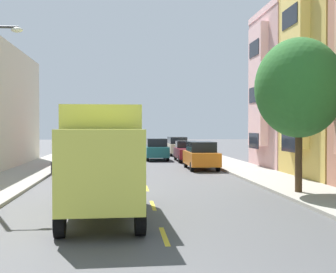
{
  "coord_description": "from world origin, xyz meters",
  "views": [
    {
      "loc": [
        -1.06,
        -5.51,
        2.91
      ],
      "look_at": [
        1.81,
        25.38,
        2.32
      ],
      "focal_mm": 50.48,
      "sensor_mm": 36.0,
      "label": 1
    }
  ],
  "objects_px": {
    "street_tree_second": "(299,88)",
    "parked_wagon_charcoal": "(72,161)",
    "parked_wagon_silver": "(91,149)",
    "moving_teal_sedan": "(156,149)",
    "parked_suv_champagne": "(177,146)",
    "parked_pickup_red": "(78,155)",
    "parked_wagon_forest": "(97,144)",
    "delivery_box_truck": "(102,155)",
    "parked_suv_orange": "(201,155)",
    "parked_pickup_burgundy": "(188,152)",
    "parked_pickup_white": "(95,146)"
  },
  "relations": [
    {
      "from": "parked_pickup_red",
      "to": "moving_teal_sedan",
      "type": "distance_m",
      "value": 9.04
    },
    {
      "from": "parked_wagon_charcoal",
      "to": "parked_pickup_white",
      "type": "relative_size",
      "value": 0.89
    },
    {
      "from": "parked_pickup_white",
      "to": "parked_suv_champagne",
      "type": "bearing_deg",
      "value": -31.81
    },
    {
      "from": "delivery_box_truck",
      "to": "moving_teal_sedan",
      "type": "height_order",
      "value": "delivery_box_truck"
    },
    {
      "from": "parked_pickup_red",
      "to": "parked_wagon_silver",
      "type": "bearing_deg",
      "value": 88.54
    },
    {
      "from": "parked_wagon_silver",
      "to": "parked_wagon_forest",
      "type": "bearing_deg",
      "value": 90.97
    },
    {
      "from": "street_tree_second",
      "to": "parked_wagon_silver",
      "type": "distance_m",
      "value": 28.63
    },
    {
      "from": "parked_pickup_red",
      "to": "parked_suv_orange",
      "type": "bearing_deg",
      "value": -19.94
    },
    {
      "from": "parked_wagon_forest",
      "to": "parked_pickup_white",
      "type": "distance_m",
      "value": 6.25
    },
    {
      "from": "parked_suv_orange",
      "to": "moving_teal_sedan",
      "type": "height_order",
      "value": "same"
    },
    {
      "from": "parked_pickup_white",
      "to": "delivery_box_truck",
      "type": "bearing_deg",
      "value": -86.26
    },
    {
      "from": "parked_pickup_red",
      "to": "parked_suv_champagne",
      "type": "bearing_deg",
      "value": 56.0
    },
    {
      "from": "delivery_box_truck",
      "to": "parked_suv_orange",
      "type": "relative_size",
      "value": 1.57
    },
    {
      "from": "parked_suv_orange",
      "to": "moving_teal_sedan",
      "type": "relative_size",
      "value": 1.0
    },
    {
      "from": "parked_wagon_charcoal",
      "to": "moving_teal_sedan",
      "type": "bearing_deg",
      "value": 63.42
    },
    {
      "from": "parked_suv_champagne",
      "to": "parked_wagon_silver",
      "type": "distance_m",
      "value": 9.06
    },
    {
      "from": "parked_pickup_red",
      "to": "parked_wagon_silver",
      "type": "xyz_separation_m",
      "value": [
        0.27,
        10.45,
        -0.02
      ]
    },
    {
      "from": "parked_pickup_red",
      "to": "parked_wagon_forest",
      "type": "bearing_deg",
      "value": 89.95
    },
    {
      "from": "parked_pickup_white",
      "to": "moving_teal_sedan",
      "type": "height_order",
      "value": "moving_teal_sedan"
    },
    {
      "from": "moving_teal_sedan",
      "to": "parked_wagon_forest",
      "type": "bearing_deg",
      "value": 108.83
    },
    {
      "from": "delivery_box_truck",
      "to": "parked_suv_champagne",
      "type": "relative_size",
      "value": 1.56
    },
    {
      "from": "parked_wagon_forest",
      "to": "parked_pickup_red",
      "type": "relative_size",
      "value": 0.89
    },
    {
      "from": "parked_wagon_charcoal",
      "to": "parked_pickup_burgundy",
      "type": "relative_size",
      "value": 0.89
    },
    {
      "from": "parked_suv_orange",
      "to": "parked_pickup_white",
      "type": "height_order",
      "value": "parked_suv_orange"
    },
    {
      "from": "parked_pickup_red",
      "to": "parked_wagon_charcoal",
      "type": "bearing_deg",
      "value": -88.49
    },
    {
      "from": "moving_teal_sedan",
      "to": "parked_wagon_silver",
      "type": "bearing_deg",
      "value": 146.67
    },
    {
      "from": "parked_wagon_charcoal",
      "to": "parked_wagon_silver",
      "type": "xyz_separation_m",
      "value": [
        0.11,
        16.21,
        0.0
      ]
    },
    {
      "from": "delivery_box_truck",
      "to": "parked_pickup_red",
      "type": "height_order",
      "value": "delivery_box_truck"
    },
    {
      "from": "parked_pickup_burgundy",
      "to": "parked_wagon_charcoal",
      "type": "bearing_deg",
      "value": -129.72
    },
    {
      "from": "parked_wagon_silver",
      "to": "parked_pickup_white",
      "type": "xyz_separation_m",
      "value": [
        -0.1,
        8.16,
        0.02
      ]
    },
    {
      "from": "street_tree_second",
      "to": "parked_wagon_charcoal",
      "type": "xyz_separation_m",
      "value": [
        -10.73,
        10.1,
        -3.8
      ]
    },
    {
      "from": "parked_suv_champagne",
      "to": "parked_pickup_burgundy",
      "type": "height_order",
      "value": "parked_suv_champagne"
    },
    {
      "from": "delivery_box_truck",
      "to": "parked_pickup_red",
      "type": "distance_m",
      "value": 19.96
    },
    {
      "from": "parked_wagon_forest",
      "to": "parked_wagon_charcoal",
      "type": "bearing_deg",
      "value": -89.76
    },
    {
      "from": "parked_wagon_charcoal",
      "to": "parked_pickup_red",
      "type": "height_order",
      "value": "parked_pickup_red"
    },
    {
      "from": "street_tree_second",
      "to": "parked_wagon_charcoal",
      "type": "relative_size",
      "value": 1.4
    },
    {
      "from": "parked_wagon_charcoal",
      "to": "parked_pickup_red",
      "type": "relative_size",
      "value": 0.88
    },
    {
      "from": "parked_pickup_red",
      "to": "parked_pickup_burgundy",
      "type": "xyz_separation_m",
      "value": [
        8.85,
        4.72,
        0.0
      ]
    },
    {
      "from": "parked_suv_champagne",
      "to": "parked_wagon_charcoal",
      "type": "height_order",
      "value": "parked_suv_champagne"
    },
    {
      "from": "parked_pickup_burgundy",
      "to": "parked_pickup_white",
      "type": "bearing_deg",
      "value": 122.02
    },
    {
      "from": "parked_wagon_forest",
      "to": "parked_wagon_silver",
      "type": "relative_size",
      "value": 1.0
    },
    {
      "from": "delivery_box_truck",
      "to": "parked_suv_champagne",
      "type": "xyz_separation_m",
      "value": [
        6.22,
        32.94,
        -1.01
      ]
    },
    {
      "from": "parked_wagon_silver",
      "to": "parked_pickup_burgundy",
      "type": "xyz_separation_m",
      "value": [
        8.59,
        -5.73,
        0.02
      ]
    },
    {
      "from": "delivery_box_truck",
      "to": "parked_wagon_silver",
      "type": "bearing_deg",
      "value": 94.56
    },
    {
      "from": "street_tree_second",
      "to": "parked_wagon_forest",
      "type": "distance_m",
      "value": 42.31
    },
    {
      "from": "delivery_box_truck",
      "to": "parked_pickup_white",
      "type": "relative_size",
      "value": 1.42
    },
    {
      "from": "parked_suv_champagne",
      "to": "parked_pickup_burgundy",
      "type": "relative_size",
      "value": 0.91
    },
    {
      "from": "street_tree_second",
      "to": "moving_teal_sedan",
      "type": "height_order",
      "value": "street_tree_second"
    },
    {
      "from": "parked_wagon_silver",
      "to": "moving_teal_sedan",
      "type": "relative_size",
      "value": 0.99
    },
    {
      "from": "parked_wagon_charcoal",
      "to": "parked_suv_orange",
      "type": "height_order",
      "value": "parked_suv_orange"
    }
  ]
}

